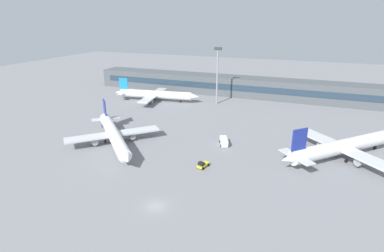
# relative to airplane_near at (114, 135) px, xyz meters

# --- Properties ---
(ground_plane) EXTENTS (400.00, 400.00, 0.00)m
(ground_plane) POSITION_rel_airplane_near_xyz_m (26.58, 15.78, -3.05)
(ground_plane) COLOR gray
(terminal_building) EXTENTS (159.35, 12.13, 9.00)m
(terminal_building) POSITION_rel_airplane_near_xyz_m (26.58, 73.72, 1.46)
(terminal_building) COLOR #4C5156
(terminal_building) RESTS_ON ground_plane
(airplane_near) EXTENTS (30.71, 31.10, 9.99)m
(airplane_near) POSITION_rel_airplane_near_xyz_m (0.00, 0.00, 0.00)
(airplane_near) COLOR white
(airplane_near) RESTS_ON ground_plane
(airplane_mid) EXTENTS (33.35, 33.82, 10.86)m
(airplane_mid) POSITION_rel_airplane_near_xyz_m (64.13, 15.06, 0.26)
(airplane_mid) COLOR silver
(airplane_mid) RESTS_ON ground_plane
(airplane_far) EXTENTS (40.13, 28.20, 9.93)m
(airplane_far) POSITION_rel_airplane_near_xyz_m (-11.41, 49.27, -0.02)
(airplane_far) COLOR white
(airplane_far) RESTS_ON ground_plane
(baggage_tug_yellow) EXTENTS (2.57, 3.87, 1.75)m
(baggage_tug_yellow) POSITION_rel_airplane_near_xyz_m (29.93, -4.81, -2.25)
(baggage_tug_yellow) COLOR yellow
(baggage_tug_yellow) RESTS_ON ground_plane
(service_van_white) EXTENTS (3.85, 5.57, 2.08)m
(service_van_white) POSITION_rel_airplane_near_xyz_m (31.00, 11.40, -1.93)
(service_van_white) COLOR white
(service_van_white) RESTS_ON ground_plane
(floodlight_tower_west) EXTENTS (3.20, 0.80, 24.43)m
(floodlight_tower_west) POSITION_rel_airplane_near_xyz_m (15.63, 54.90, 11.16)
(floodlight_tower_west) COLOR gray
(floodlight_tower_west) RESTS_ON ground_plane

